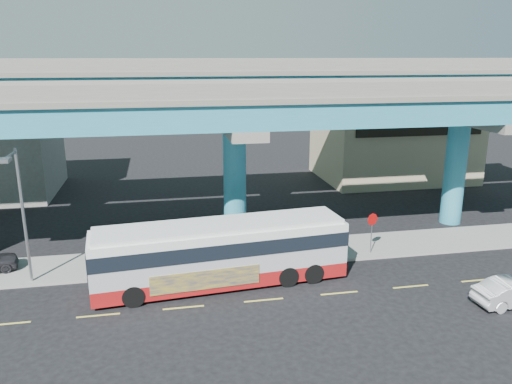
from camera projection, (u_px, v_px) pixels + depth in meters
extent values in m
plane|color=black|center=(262.00, 297.00, 25.33)|extent=(120.00, 120.00, 0.00)
cube|color=gray|center=(244.00, 255.00, 30.51)|extent=(70.00, 4.00, 0.15)
cube|color=#D8C64C|center=(7.00, 324.00, 22.82)|extent=(2.00, 0.12, 0.01)
cube|color=#D8C64C|center=(98.00, 315.00, 23.56)|extent=(2.00, 0.12, 0.01)
cube|color=#D8C64C|center=(183.00, 308.00, 24.30)|extent=(2.00, 0.12, 0.01)
cube|color=#D8C64C|center=(264.00, 300.00, 25.04)|extent=(2.00, 0.12, 0.01)
cube|color=#D8C64C|center=(339.00, 293.00, 25.78)|extent=(2.00, 0.12, 0.01)
cube|color=#D8C64C|center=(411.00, 286.00, 26.52)|extent=(2.00, 0.12, 0.01)
cube|color=#D8C64C|center=(478.00, 280.00, 27.26)|extent=(2.00, 0.12, 0.01)
cylinder|color=teal|center=(235.00, 184.00, 32.87)|extent=(1.50, 1.50, 7.40)
cube|color=gray|center=(234.00, 123.00, 31.82)|extent=(2.00, 12.00, 0.60)
cube|color=gray|center=(226.00, 104.00, 34.89)|extent=(1.80, 5.00, 1.20)
cylinder|color=teal|center=(455.00, 173.00, 35.83)|extent=(1.50, 1.50, 7.40)
cube|color=gray|center=(461.00, 118.00, 34.78)|extent=(2.00, 12.00, 0.60)
cube|color=gray|center=(435.00, 100.00, 37.86)|extent=(1.80, 5.00, 1.20)
cube|color=teal|center=(243.00, 114.00, 28.24)|extent=(52.00, 5.00, 1.40)
cube|color=gray|center=(243.00, 98.00, 28.02)|extent=(52.00, 5.40, 0.30)
cube|color=gray|center=(251.00, 91.00, 25.50)|extent=(52.00, 0.25, 0.80)
cube|color=gray|center=(236.00, 86.00, 30.24)|extent=(52.00, 0.25, 0.80)
cube|color=teal|center=(226.00, 85.00, 34.55)|extent=(52.00, 5.00, 1.40)
cube|color=gray|center=(226.00, 73.00, 34.33)|extent=(52.00, 5.40, 0.30)
cube|color=gray|center=(231.00, 65.00, 31.82)|extent=(52.00, 0.25, 0.80)
cube|color=gray|center=(221.00, 64.00, 36.55)|extent=(52.00, 0.25, 0.80)
cube|color=tan|center=(392.00, 143.00, 49.51)|extent=(14.00, 10.00, 7.00)
cube|color=black|center=(420.00, 129.00, 44.13)|extent=(12.00, 0.25, 1.20)
cube|color=maroon|center=(221.00, 273.00, 26.70)|extent=(13.54, 4.04, 0.78)
cube|color=silver|center=(221.00, 252.00, 26.37)|extent=(13.54, 4.04, 1.67)
cube|color=black|center=(221.00, 242.00, 26.23)|extent=(13.60, 4.10, 0.78)
cube|color=silver|center=(221.00, 231.00, 26.07)|extent=(13.54, 4.04, 0.44)
cube|color=silver|center=(221.00, 225.00, 25.98)|extent=(13.12, 3.76, 0.22)
cube|color=black|center=(337.00, 233.00, 28.08)|extent=(0.30, 2.58, 1.33)
cube|color=black|center=(88.00, 259.00, 24.46)|extent=(0.30, 2.58, 1.33)
cube|color=#131553|center=(206.00, 280.00, 24.95)|extent=(5.54, 0.56, 1.00)
cylinder|color=black|center=(133.00, 296.00, 24.26)|extent=(1.14, 0.43, 1.11)
cylinder|color=black|center=(131.00, 275.00, 26.63)|extent=(1.14, 0.43, 1.11)
cylinder|color=black|center=(288.00, 277.00, 26.43)|extent=(1.14, 0.43, 1.11)
cylinder|color=black|center=(273.00, 258.00, 28.80)|extent=(1.14, 0.43, 1.11)
cylinder|color=black|center=(313.00, 273.00, 26.82)|extent=(1.14, 0.43, 1.11)
cylinder|color=black|center=(296.00, 256.00, 29.19)|extent=(1.14, 0.43, 1.11)
cylinder|color=gray|center=(24.00, 217.00, 25.92)|extent=(0.16, 0.16, 7.27)
cylinder|color=gray|center=(10.00, 155.00, 24.08)|extent=(0.12, 1.96, 0.12)
cube|color=gray|center=(4.00, 160.00, 23.16)|extent=(0.50, 0.70, 0.18)
cylinder|color=gray|center=(371.00, 236.00, 30.39)|extent=(0.06, 0.06, 2.23)
cylinder|color=#B20A0A|center=(373.00, 219.00, 30.08)|extent=(0.74, 0.27, 0.77)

